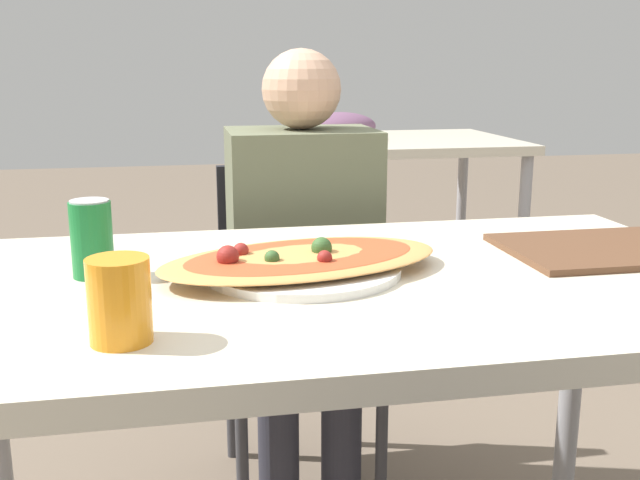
{
  "coord_description": "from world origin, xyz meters",
  "views": [
    {
      "loc": [
        -0.25,
        -1.13,
        1.09
      ],
      "look_at": [
        -0.03,
        0.01,
        0.82
      ],
      "focal_mm": 42.0,
      "sensor_mm": 36.0,
      "label": 1
    }
  ],
  "objects": [
    {
      "name": "dining_table",
      "position": [
        0.0,
        0.0,
        0.68
      ],
      "size": [
        1.36,
        0.76,
        0.76
      ],
      "color": "beige",
      "rests_on": "ground_plane"
    },
    {
      "name": "chair_far_seated",
      "position": [
        0.05,
        0.71,
        0.47
      ],
      "size": [
        0.4,
        0.4,
        0.83
      ],
      "rotation": [
        0.0,
        0.0,
        3.14
      ],
      "color": "black",
      "rests_on": "ground_plane"
    },
    {
      "name": "person_seated",
      "position": [
        0.05,
        0.6,
        0.66
      ],
      "size": [
        0.35,
        0.28,
        1.12
      ],
      "rotation": [
        0.0,
        0.0,
        3.14
      ],
      "color": "#2D2D38",
      "rests_on": "ground_plane"
    },
    {
      "name": "pizza_main",
      "position": [
        -0.05,
        0.03,
        0.78
      ],
      "size": [
        0.52,
        0.36,
        0.06
      ],
      "color": "white",
      "rests_on": "dining_table"
    },
    {
      "name": "soda_can",
      "position": [
        -0.38,
        0.08,
        0.82
      ],
      "size": [
        0.07,
        0.07,
        0.12
      ],
      "color": "#197233",
      "rests_on": "dining_table"
    },
    {
      "name": "drink_glass",
      "position": [
        -0.32,
        -0.23,
        0.81
      ],
      "size": [
        0.08,
        0.08,
        0.11
      ],
      "color": "orange",
      "rests_on": "dining_table"
    },
    {
      "name": "serving_tray",
      "position": [
        0.54,
        0.06,
        0.76
      ],
      "size": [
        0.41,
        0.27,
        0.01
      ],
      "color": "brown",
      "rests_on": "dining_table"
    },
    {
      "name": "background_table",
      "position": [
        0.64,
        2.08,
        0.7
      ],
      "size": [
        1.1,
        0.8,
        0.88
      ],
      "color": "beige",
      "rests_on": "ground_plane"
    }
  ]
}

